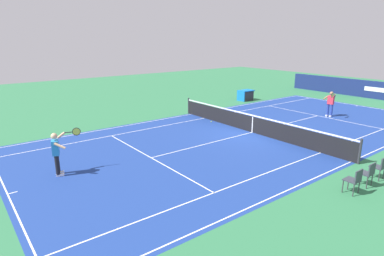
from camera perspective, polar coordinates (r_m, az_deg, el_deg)
The scene contains 12 objects.
ground_plane at distance 17.94m, azimuth 10.62°, elevation -0.76°, with size 60.00×60.00×0.00m, color #2D7247.
court_slab at distance 17.94m, azimuth 10.62°, elevation -0.76°, with size 24.20×11.40×0.00m, color navy.
court_line_markings at distance 17.94m, azimuth 10.62°, elevation -0.75°, with size 23.85×11.05×0.01m.
tennis_net at distance 17.81m, azimuth 10.70°, elevation 0.75°, with size 0.10×11.70×1.08m.
stadium_barrier at distance 31.29m, azimuth 30.73°, elevation 5.66°, with size 0.26×17.00×1.48m.
tennis_player_near at distance 12.96m, azimuth -22.84°, elevation -3.89°, with size 1.17×0.74×1.70m.
tennis_player_far at distance 22.91m, azimuth 23.36°, elevation 4.16°, with size 1.02×0.82×1.70m.
tennis_ball at distance 19.78m, azimuth 3.43°, elevation 1.12°, with size 0.07×0.07×0.07m, color #CCE01E.
spectator_chair_0 at distance 13.56m, azimuth 30.38°, elevation -5.84°, with size 0.44×0.44×0.88m.
spectator_chair_1 at distance 12.74m, azimuth 28.73°, elevation -6.92°, with size 0.44×0.44×0.88m.
spectator_chair_2 at distance 11.93m, azimuth 26.86°, elevation -8.13°, with size 0.44×0.44×0.88m.
equipment_cart_tarped at distance 27.09m, azimuth 9.49°, elevation 5.77°, with size 1.25×0.84×0.85m.
Camera 1 is at (12.93, 11.40, 4.99)m, focal length 30.07 mm.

